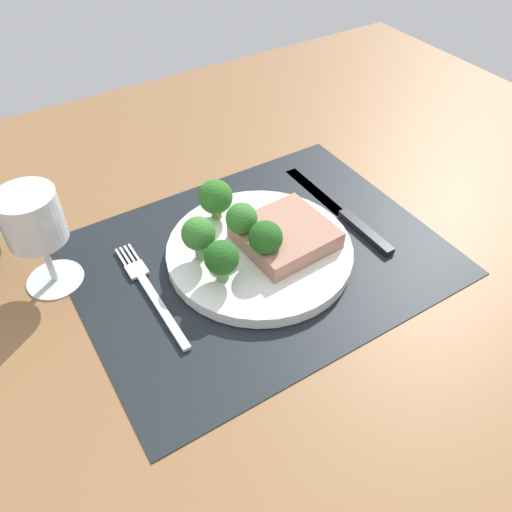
{
  "coord_description": "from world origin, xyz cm",
  "views": [
    {
      "loc": [
        -25.76,
        -40.56,
        46.83
      ],
      "look_at": [
        -1.27,
        -1.18,
        1.9
      ],
      "focal_mm": 36.08,
      "sensor_mm": 36.0,
      "label": 1
    }
  ],
  "objects_px": {
    "steak": "(285,235)",
    "knife": "(345,214)",
    "wine_glass": "(34,224)",
    "plate": "(260,251)",
    "fork": "(151,292)"
  },
  "relations": [
    {
      "from": "plate",
      "to": "knife",
      "type": "bearing_deg",
      "value": 2.08
    },
    {
      "from": "steak",
      "to": "knife",
      "type": "height_order",
      "value": "steak"
    },
    {
      "from": "fork",
      "to": "plate",
      "type": "bearing_deg",
      "value": -4.84
    },
    {
      "from": "fork",
      "to": "wine_glass",
      "type": "bearing_deg",
      "value": 137.4
    },
    {
      "from": "steak",
      "to": "wine_glass",
      "type": "xyz_separation_m",
      "value": [
        -0.27,
        0.11,
        0.06
      ]
    },
    {
      "from": "steak",
      "to": "fork",
      "type": "xyz_separation_m",
      "value": [
        -0.18,
        0.02,
        -0.03
      ]
    },
    {
      "from": "plate",
      "to": "fork",
      "type": "relative_size",
      "value": 1.25
    },
    {
      "from": "knife",
      "to": "wine_glass",
      "type": "relative_size",
      "value": 1.73
    },
    {
      "from": "knife",
      "to": "steak",
      "type": "bearing_deg",
      "value": -169.94
    },
    {
      "from": "plate",
      "to": "steak",
      "type": "distance_m",
      "value": 0.04
    },
    {
      "from": "fork",
      "to": "knife",
      "type": "relative_size",
      "value": 0.83
    },
    {
      "from": "plate",
      "to": "steak",
      "type": "height_order",
      "value": "steak"
    },
    {
      "from": "steak",
      "to": "knife",
      "type": "bearing_deg",
      "value": 7.43
    },
    {
      "from": "plate",
      "to": "knife",
      "type": "xyz_separation_m",
      "value": [
        0.15,
        0.01,
        -0.0
      ]
    },
    {
      "from": "plate",
      "to": "fork",
      "type": "bearing_deg",
      "value": 174.45
    }
  ]
}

